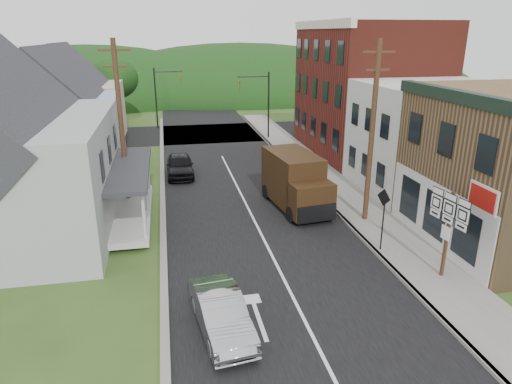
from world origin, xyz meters
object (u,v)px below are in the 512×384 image
silver_sedan (221,314)px  warning_sign (383,211)px  dark_sedan (180,165)px  route_sign_cluster (448,223)px  delivery_van (296,182)px

silver_sedan → warning_sign: size_ratio=1.42×
dark_sedan → route_sign_cluster: route_sign_cluster is taller
silver_sedan → delivery_van: (5.40, 10.28, 0.87)m
route_sign_cluster → silver_sedan: bearing=-177.0°
silver_sedan → dark_sedan: 17.61m
route_sign_cluster → dark_sedan: bearing=113.4°
delivery_van → route_sign_cluster: route_sign_cluster is taller
silver_sedan → dark_sedan: size_ratio=0.93×
delivery_van → dark_sedan: bearing=122.2°
warning_sign → delivery_van: bearing=92.7°
silver_sedan → warning_sign: 8.81m
route_sign_cluster → warning_sign: route_sign_cluster is taller
dark_sedan → warning_sign: (8.21, -13.33, 1.22)m
silver_sedan → route_sign_cluster: size_ratio=1.15×
route_sign_cluster → delivery_van: bearing=104.7°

